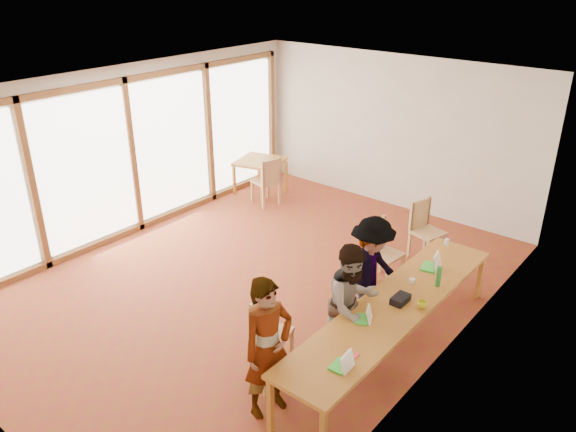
{
  "coord_description": "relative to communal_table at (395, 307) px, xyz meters",
  "views": [
    {
      "loc": [
        5.15,
        -5.55,
        4.57
      ],
      "look_at": [
        0.34,
        0.32,
        1.1
      ],
      "focal_mm": 35.0,
      "sensor_mm": 36.0,
      "label": 1
    }
  ],
  "objects": [
    {
      "name": "ground",
      "position": [
        -2.5,
        0.25,
        -0.7
      ],
      "size": [
        8.0,
        8.0,
        0.0
      ],
      "primitive_type": "plane",
      "color": "maroon",
      "rests_on": "ground"
    },
    {
      "name": "person_near",
      "position": [
        -0.57,
        -1.7,
        0.13
      ],
      "size": [
        0.53,
        0.68,
        1.66
      ],
      "primitive_type": "imported",
      "rotation": [
        0.0,
        0.0,
        1.32
      ],
      "color": "gray",
      "rests_on": "ground"
    },
    {
      "name": "condiment_cup",
      "position": [
        -0.07,
        0.57,
        0.08
      ],
      "size": [
        0.08,
        0.08,
        0.06
      ],
      "primitive_type": "cylinder",
      "color": "white",
      "rests_on": "communal_table"
    },
    {
      "name": "wall_back",
      "position": [
        -2.5,
        4.25,
        0.8
      ],
      "size": [
        6.0,
        0.1,
        3.0
      ],
      "primitive_type": "cube",
      "color": "beige",
      "rests_on": "ground"
    },
    {
      "name": "chair_empty",
      "position": [
        -0.93,
        2.62,
        -0.09
      ],
      "size": [
        0.56,
        0.56,
        0.53
      ],
      "rotation": [
        0.0,
        0.0,
        -0.26
      ],
      "color": "tan",
      "rests_on": "ground"
    },
    {
      "name": "communal_table",
      "position": [
        0.0,
        0.0,
        0.0
      ],
      "size": [
        0.8,
        4.0,
        0.75
      ],
      "color": "#BE7B2A",
      "rests_on": "ground"
    },
    {
      "name": "laptop_mid",
      "position": [
        -0.09,
        -0.52,
        0.1
      ],
      "size": [
        0.25,
        0.26,
        0.18
      ],
      "rotation": [
        0.0,
        0.0,
        0.43
      ],
      "color": "#3EDA3B",
      "rests_on": "communal_table"
    },
    {
      "name": "wall_right",
      "position": [
        0.5,
        0.25,
        0.8
      ],
      "size": [
        0.1,
        8.0,
        3.0
      ],
      "primitive_type": "cube",
      "color": "beige",
      "rests_on": "ground"
    },
    {
      "name": "laptop_near",
      "position": [
        0.18,
        -1.38,
        0.1
      ],
      "size": [
        0.22,
        0.25,
        0.19
      ],
      "rotation": [
        0.0,
        0.0,
        0.08
      ],
      "color": "#3EDA3B",
      "rests_on": "communal_table"
    },
    {
      "name": "black_pouch",
      "position": [
        0.03,
        0.07,
        0.09
      ],
      "size": [
        0.16,
        0.26,
        0.09
      ],
      "primitive_type": "cube",
      "color": "black",
      "rests_on": "communal_table"
    },
    {
      "name": "pink_phone",
      "position": [
        0.17,
        -1.15,
        0.05
      ],
      "size": [
        0.05,
        0.1,
        0.01
      ],
      "primitive_type": "cube",
      "color": "#F43D52",
      "rests_on": "communal_table"
    },
    {
      "name": "person_mid",
      "position": [
        -0.36,
        -0.4,
        0.09
      ],
      "size": [
        0.8,
        0.91,
        1.59
      ],
      "primitive_type": "imported",
      "rotation": [
        0.0,
        0.0,
        1.27
      ],
      "color": "gray",
      "rests_on": "ground"
    },
    {
      "name": "side_table",
      "position": [
        -4.89,
        2.97,
        -0.03
      ],
      "size": [
        0.9,
        0.9,
        0.75
      ],
      "rotation": [
        0.0,
        0.0,
        0.28
      ],
      "color": "#BE7B2A",
      "rests_on": "ground"
    },
    {
      "name": "laptop_far",
      "position": [
        -0.03,
        1.08,
        0.11
      ],
      "size": [
        0.29,
        0.31,
        0.23
      ],
      "rotation": [
        0.0,
        0.0,
        0.22
      ],
      "color": "#3EDA3B",
      "rests_on": "communal_table"
    },
    {
      "name": "yellow_mug",
      "position": [
        0.29,
        0.13,
        0.09
      ],
      "size": [
        0.15,
        0.15,
        0.09
      ],
      "primitive_type": "imported",
      "rotation": [
        0.0,
        0.0,
        0.27
      ],
      "color": "yellow",
      "rests_on": "communal_table"
    },
    {
      "name": "ceiling",
      "position": [
        -2.5,
        0.25,
        2.32
      ],
      "size": [
        6.0,
        8.0,
        0.04
      ],
      "primitive_type": "cube",
      "color": "white",
      "rests_on": "wall_back"
    },
    {
      "name": "window_wall",
      "position": [
        -5.46,
        0.25,
        0.8
      ],
      "size": [
        0.1,
        8.0,
        3.0
      ],
      "primitive_type": "cube",
      "color": "white",
      "rests_on": "ground"
    },
    {
      "name": "clear_glass",
      "position": [
        -0.19,
        1.86,
        0.09
      ],
      "size": [
        0.07,
        0.07,
        0.09
      ],
      "primitive_type": "cylinder",
      "color": "silver",
      "rests_on": "communal_table"
    },
    {
      "name": "chair_near",
      "position": [
        -0.9,
        -1.35,
        -0.21
      ],
      "size": [
        0.48,
        0.48,
        0.42
      ],
      "rotation": [
        0.0,
        0.0,
        -0.36
      ],
      "color": "tan",
      "rests_on": "ground"
    },
    {
      "name": "chair_far",
      "position": [
        -1.09,
        1.49,
        -0.1
      ],
      "size": [
        0.5,
        0.5,
        0.53
      ],
      "rotation": [
        0.0,
        0.0,
        -0.1
      ],
      "color": "tan",
      "rests_on": "ground"
    },
    {
      "name": "person_far",
      "position": [
        -0.58,
        0.38,
        0.09
      ],
      "size": [
        0.62,
        1.05,
        1.59
      ],
      "primitive_type": "imported",
      "rotation": [
        0.0,
        0.0,
        1.54
      ],
      "color": "gray",
      "rests_on": "ground"
    },
    {
      "name": "chair_spare",
      "position": [
        -4.34,
        2.62,
        -0.09
      ],
      "size": [
        0.57,
        0.57,
        0.53
      ],
      "rotation": [
        0.0,
        0.0,
        2.9
      ],
      "color": "tan",
      "rests_on": "ground"
    },
    {
      "name": "green_bottle",
      "position": [
        0.21,
        0.72,
        0.19
      ],
      "size": [
        0.07,
        0.07,
        0.28
      ],
      "primitive_type": "cylinder",
      "color": "#278334",
      "rests_on": "communal_table"
    },
    {
      "name": "chair_mid",
      "position": [
        -1.15,
        -1.1,
        -0.15
      ],
      "size": [
        0.52,
        0.52,
        0.48
      ],
      "rotation": [
        0.0,
        0.0,
        0.28
      ],
      "color": "tan",
      "rests_on": "ground"
    }
  ]
}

